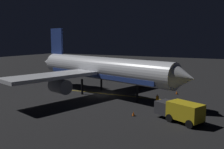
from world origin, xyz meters
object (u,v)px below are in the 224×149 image
(airliner, at_px, (99,69))
(traffic_cone_near_right, at_px, (177,93))
(baggage_truck, at_px, (180,111))
(ground_crew_worker, at_px, (157,101))
(catering_truck, at_px, (146,79))
(traffic_cone_near_left, at_px, (133,114))

(airliner, relative_size, traffic_cone_near_right, 61.20)
(baggage_truck, distance_m, ground_crew_worker, 6.39)
(airliner, distance_m, baggage_truck, 17.81)
(catering_truck, xyz_separation_m, ground_crew_worker, (15.07, 7.45, -0.31))
(ground_crew_worker, bearing_deg, airliner, -106.49)
(airliner, distance_m, catering_truck, 12.71)
(baggage_truck, distance_m, traffic_cone_near_right, 14.66)
(airliner, relative_size, catering_truck, 5.10)
(ground_crew_worker, distance_m, traffic_cone_near_right, 9.36)
(catering_truck, xyz_separation_m, traffic_cone_near_left, (20.36, 6.22, -0.94))
(traffic_cone_near_left, xyz_separation_m, traffic_cone_near_right, (-14.62, 1.55, 0.00))
(baggage_truck, bearing_deg, airliner, -117.55)
(baggage_truck, height_order, traffic_cone_near_left, baggage_truck)
(baggage_truck, bearing_deg, traffic_cone_near_left, -84.52)
(airliner, distance_m, traffic_cone_near_right, 13.68)
(ground_crew_worker, xyz_separation_m, traffic_cone_near_right, (-9.33, 0.32, -0.64))
(baggage_truck, relative_size, ground_crew_worker, 3.39)
(traffic_cone_near_left, bearing_deg, traffic_cone_near_right, 173.95)
(baggage_truck, relative_size, catering_truck, 0.89)
(catering_truck, bearing_deg, baggage_truck, 30.53)
(airliner, height_order, traffic_cone_near_left, airliner)
(airliner, bearing_deg, traffic_cone_near_left, 49.41)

